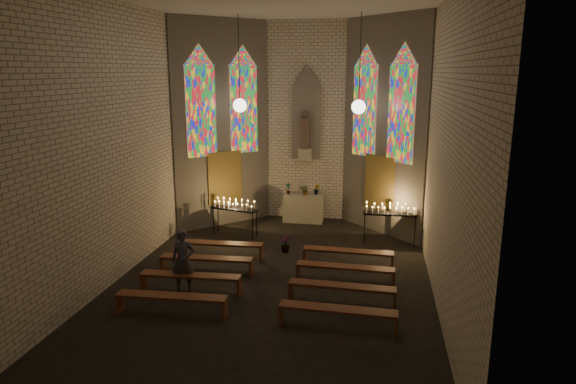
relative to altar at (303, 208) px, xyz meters
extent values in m
plane|color=black|center=(0.00, -5.45, -0.50)|extent=(12.00, 12.00, 0.00)
cube|color=beige|center=(0.00, 0.55, 3.00)|extent=(8.00, 0.02, 7.00)
cube|color=beige|center=(0.00, -11.45, 3.00)|extent=(8.00, 0.02, 7.00)
cube|color=beige|center=(-4.00, -5.45, 3.00)|extent=(0.02, 12.00, 7.00)
cube|color=beige|center=(4.00, -5.45, 3.00)|extent=(0.02, 12.00, 7.00)
cube|color=beige|center=(-2.75, -0.70, 3.00)|extent=(2.72, 2.72, 7.00)
cube|color=beige|center=(2.75, -0.70, 3.00)|extent=(2.72, 2.72, 7.00)
cube|color=#4C3F8C|center=(-3.21, -1.39, 3.50)|extent=(0.78, 0.78, 3.00)
cube|color=#4C3F8C|center=(-2.06, -0.24, 3.50)|extent=(0.78, 0.78, 3.00)
cube|color=#4C3F8C|center=(2.06, -0.24, 3.50)|extent=(0.78, 0.78, 3.00)
cube|color=#4C3F8C|center=(3.21, -1.39, 3.50)|extent=(0.78, 0.78, 3.00)
cube|color=brown|center=(-2.63, -0.82, 1.20)|extent=(0.95, 0.95, 1.80)
cube|color=brown|center=(2.63, -0.82, 1.20)|extent=(0.95, 0.95, 1.80)
cube|color=gray|center=(0.00, 0.47, 3.00)|extent=(1.00, 0.12, 2.60)
cone|color=gray|center=(0.00, 0.47, 4.65)|extent=(1.00, 1.00, 0.80)
cube|color=#BCB899|center=(0.00, 0.33, 1.90)|extent=(0.45, 0.30, 0.40)
cylinder|color=brown|center=(0.00, 0.33, 2.65)|extent=(0.36, 0.36, 1.10)
sphere|color=brown|center=(0.00, 0.33, 3.30)|extent=(0.26, 0.26, 0.26)
sphere|color=white|center=(-1.90, -1.35, 3.70)|extent=(0.44, 0.44, 0.44)
cylinder|color=black|center=(-1.90, -1.35, 5.10)|extent=(0.02, 0.02, 2.80)
sphere|color=white|center=(1.90, -1.35, 3.70)|extent=(0.44, 0.44, 0.44)
cylinder|color=black|center=(1.90, -1.35, 5.10)|extent=(0.02, 0.02, 2.80)
cube|color=#BCB899|center=(0.00, 0.00, 0.00)|extent=(1.40, 0.60, 1.00)
imported|color=#4C723F|center=(-0.55, -0.02, 0.70)|extent=(0.23, 0.17, 0.40)
imported|color=#4C723F|center=(0.07, -0.01, 0.67)|extent=(0.36, 0.33, 0.35)
imported|color=#4C723F|center=(0.46, 0.10, 0.69)|extent=(0.24, 0.21, 0.37)
imported|color=#4C723F|center=(-0.07, -3.25, -0.26)|extent=(0.34, 0.34, 0.47)
cube|color=black|center=(-1.99, -1.97, 0.40)|extent=(1.60, 0.75, 0.05)
cylinder|color=black|center=(-2.73, -1.93, -0.06)|extent=(0.03, 0.03, 0.88)
cylinder|color=black|center=(-1.31, -2.29, -0.06)|extent=(0.03, 0.03, 0.88)
cylinder|color=black|center=(-2.66, -1.65, -0.06)|extent=(0.03, 0.03, 0.88)
cylinder|color=black|center=(-1.24, -2.01, -0.06)|extent=(0.03, 0.03, 0.88)
cube|color=black|center=(2.99, -1.85, 0.45)|extent=(1.65, 0.42, 0.05)
cylinder|color=black|center=(2.22, -2.02, -0.04)|extent=(0.03, 0.03, 0.93)
cylinder|color=black|center=(3.77, -1.99, -0.04)|extent=(0.03, 0.03, 0.93)
cylinder|color=black|center=(2.22, -1.71, -0.04)|extent=(0.03, 0.03, 0.93)
cylinder|color=black|center=(3.76, -1.68, -0.04)|extent=(0.03, 0.03, 0.93)
cube|color=#5E2F1A|center=(-1.84, -4.08, -0.05)|extent=(2.49, 0.45, 0.06)
cube|color=#5E2F1A|center=(-3.05, -4.13, -0.28)|extent=(0.07, 0.35, 0.45)
cube|color=#5E2F1A|center=(-0.63, -4.03, -0.28)|extent=(0.07, 0.35, 0.45)
cube|color=#5E2F1A|center=(1.84, -4.08, -0.05)|extent=(2.49, 0.45, 0.06)
cube|color=#5E2F1A|center=(0.63, -4.03, -0.28)|extent=(0.07, 0.35, 0.45)
cube|color=#5E2F1A|center=(3.05, -4.13, -0.28)|extent=(0.07, 0.35, 0.45)
cube|color=#5E2F1A|center=(-1.84, -5.28, -0.05)|extent=(2.49, 0.45, 0.06)
cube|color=#5E2F1A|center=(-3.05, -5.33, -0.28)|extent=(0.07, 0.35, 0.45)
cube|color=#5E2F1A|center=(-0.63, -5.23, -0.28)|extent=(0.07, 0.35, 0.45)
cube|color=#5E2F1A|center=(1.84, -5.28, -0.05)|extent=(2.49, 0.45, 0.06)
cube|color=#5E2F1A|center=(0.63, -5.23, -0.28)|extent=(0.07, 0.35, 0.45)
cube|color=#5E2F1A|center=(3.05, -5.33, -0.28)|extent=(0.07, 0.35, 0.45)
cube|color=#5E2F1A|center=(-1.84, -6.48, -0.05)|extent=(2.49, 0.45, 0.06)
cube|color=#5E2F1A|center=(-3.05, -6.53, -0.28)|extent=(0.07, 0.35, 0.45)
cube|color=#5E2F1A|center=(-0.63, -6.43, -0.28)|extent=(0.07, 0.35, 0.45)
cube|color=#5E2F1A|center=(1.84, -6.48, -0.05)|extent=(2.49, 0.45, 0.06)
cube|color=#5E2F1A|center=(0.63, -6.43, -0.28)|extent=(0.07, 0.35, 0.45)
cube|color=#5E2F1A|center=(3.05, -6.53, -0.28)|extent=(0.07, 0.35, 0.45)
cube|color=#5E2F1A|center=(-1.84, -7.68, -0.05)|extent=(2.49, 0.45, 0.06)
cube|color=#5E2F1A|center=(-3.05, -7.73, -0.28)|extent=(0.07, 0.35, 0.45)
cube|color=#5E2F1A|center=(-0.63, -7.63, -0.28)|extent=(0.07, 0.35, 0.45)
cube|color=#5E2F1A|center=(1.84, -7.68, -0.05)|extent=(2.49, 0.45, 0.06)
cube|color=#5E2F1A|center=(0.63, -7.63, -0.28)|extent=(0.07, 0.35, 0.45)
cube|color=#5E2F1A|center=(3.05, -7.73, -0.28)|extent=(0.07, 0.35, 0.45)
imported|color=#464650|center=(-2.04, -6.40, 0.28)|extent=(0.63, 0.48, 1.57)
camera|label=1|loc=(2.50, -17.56, 4.81)|focal=32.00mm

